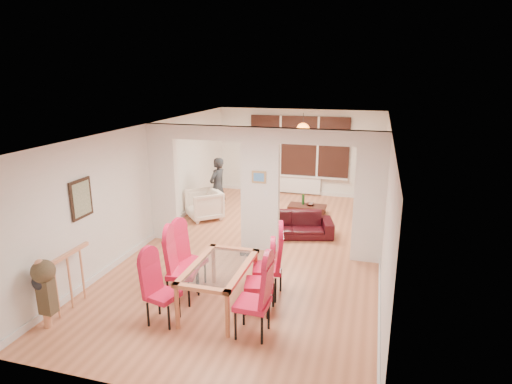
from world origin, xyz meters
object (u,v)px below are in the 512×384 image
at_px(armchair, 204,205).
at_px(person, 218,186).
at_px(dining_chair_la, 163,290).
at_px(dining_chair_rb, 259,279).
at_px(dining_chair_rc, 267,263).
at_px(sofa, 292,224).
at_px(bottle, 303,199).
at_px(dining_chair_lb, 182,268).
at_px(dining_table, 220,286).
at_px(dining_chair_lc, 191,258).
at_px(dining_chair_ra, 252,298).
at_px(coffee_table, 307,209).
at_px(bowl, 310,204).
at_px(television, 362,204).

distance_m(armchair, person, 0.62).
distance_m(dining_chair_la, dining_chair_rb, 1.47).
relative_size(dining_chair_la, dining_chair_rc, 0.89).
relative_size(sofa, bottle, 6.33).
bearing_deg(bottle, armchair, -153.11).
height_order(dining_chair_lb, armchair, dining_chair_lb).
xyz_separation_m(dining_table, person, (-1.69, 4.39, 0.40)).
relative_size(dining_chair_lc, dining_chair_rc, 0.93).
bearing_deg(person, dining_chair_rb, 44.27).
xyz_separation_m(dining_chair_la, dining_chair_ra, (1.38, 0.06, 0.05)).
distance_m(dining_table, person, 4.72).
bearing_deg(dining_chair_lb, dining_chair_la, -98.98).
xyz_separation_m(coffee_table, bowl, (0.07, 0.03, 0.14)).
distance_m(dining_chair_lc, bottle, 4.79).
bearing_deg(bowl, armchair, -155.56).
distance_m(dining_chair_rb, sofa, 3.35).
bearing_deg(coffee_table, armchair, -155.60).
height_order(person, bowl, person).
bearing_deg(dining_chair_ra, dining_chair_rc, 95.52).
height_order(dining_table, television, dining_table).
distance_m(dining_table, bottle, 5.17).
height_order(television, coffee_table, television).
height_order(dining_chair_lb, coffee_table, dining_chair_lb).
distance_m(dining_chair_rb, television, 5.47).
bearing_deg(dining_table, bottle, 84.93).
distance_m(dining_chair_lb, television, 5.93).
bearing_deg(dining_chair_la, bottle, 93.12).
relative_size(dining_table, television, 1.50).
distance_m(sofa, television, 2.47).
bearing_deg(dining_chair_ra, dining_chair_rb, 97.99).
distance_m(dining_chair_lb, dining_chair_rb, 1.31).
relative_size(dining_chair_lc, dining_chair_rb, 0.99).
bearing_deg(bowl, dining_chair_la, -102.91).
height_order(dining_table, dining_chair_ra, dining_chair_ra).
bearing_deg(armchair, television, 68.64).
bearing_deg(sofa, bottle, 76.43).
height_order(armchair, person, person).
height_order(sofa, television, television).
xyz_separation_m(dining_chair_rb, armchair, (-2.54, 3.89, -0.18)).
height_order(sofa, person, person).
relative_size(armchair, person, 0.54).
xyz_separation_m(armchair, coffee_table, (2.49, 1.13, -0.26)).
height_order(dining_chair_ra, person, person).
xyz_separation_m(person, television, (3.68, 0.97, -0.46)).
xyz_separation_m(dining_chair_la, bowl, (1.32, 5.74, -0.27)).
height_order(coffee_table, bottle, bottle).
bearing_deg(person, television, 120.73).
relative_size(coffee_table, bowl, 4.43).
xyz_separation_m(dining_chair_ra, dining_chair_rc, (-0.08, 1.14, 0.01)).
relative_size(armchair, bottle, 2.79).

